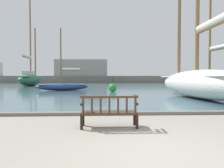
{
  "coord_description": "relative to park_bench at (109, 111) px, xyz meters",
  "views": [
    {
      "loc": [
        -1.02,
        -3.75,
        1.41
      ],
      "look_at": [
        -0.43,
        10.0,
        1.0
      ],
      "focal_mm": 32.0,
      "sensor_mm": 36.0,
      "label": 1
    }
  ],
  "objects": [
    {
      "name": "channel_buoy",
      "position": [
        0.72,
        13.43,
        0.01
      ],
      "size": [
        0.8,
        0.8,
        1.5
      ],
      "color": "green",
      "rests_on": "harbor_water"
    },
    {
      "name": "harbor_water",
      "position": [
        0.86,
        42.1,
        -0.43
      ],
      "size": [
        100.0,
        80.0,
        0.08
      ],
      "primitive_type": "cube",
      "color": "#476670",
      "rests_on": "ground"
    },
    {
      "name": "far_breakwater",
      "position": [
        -1.48,
        48.53,
        1.5
      ],
      "size": [
        59.92,
        2.4,
        6.38
      ],
      "color": "slate",
      "rests_on": "ground"
    },
    {
      "name": "sailboat_nearest_port",
      "position": [
        -13.11,
        30.27,
        0.9
      ],
      "size": [
        2.93,
        12.03,
        15.23
      ],
      "color": "#2D6647",
      "rests_on": "harbor_water"
    },
    {
      "name": "sailboat_far_starboard",
      "position": [
        -4.54,
        15.85,
        0.11
      ],
      "size": [
        5.65,
        2.3,
        6.6
      ],
      "color": "navy",
      "rests_on": "harbor_water"
    },
    {
      "name": "park_bench",
      "position": [
        0.0,
        0.0,
        0.0
      ],
      "size": [
        1.6,
        0.52,
        0.92
      ],
      "color": "black",
      "rests_on": "ground"
    },
    {
      "name": "ground_plane",
      "position": [
        0.86,
        -1.9,
        -0.47
      ],
      "size": [
        160.0,
        160.0,
        0.0
      ],
      "primitive_type": "plane",
      "color": "gray"
    },
    {
      "name": "sailboat_outer_port",
      "position": [
        6.26,
        7.54,
        0.83
      ],
      "size": [
        2.96,
        11.36,
        15.77
      ],
      "color": "silver",
      "rests_on": "harbor_water"
    },
    {
      "name": "quay_edge_kerb",
      "position": [
        0.86,
        1.95,
        -0.41
      ],
      "size": [
        40.0,
        0.3,
        0.12
      ],
      "primitive_type": "cube",
      "color": "slate",
      "rests_on": "ground"
    },
    {
      "name": "sailboat_distant_harbor",
      "position": [
        14.97,
        21.81,
        1.01
      ],
      "size": [
        5.07,
        11.02,
        15.6
      ],
      "color": "navy",
      "rests_on": "harbor_water"
    }
  ]
}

